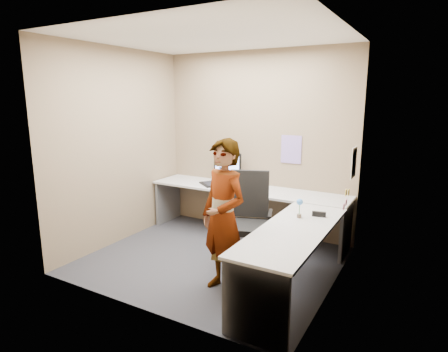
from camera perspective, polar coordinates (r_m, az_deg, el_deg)
The scene contains 21 objects.
ground at distance 4.88m, azimuth -1.89°, elevation -12.64°, with size 3.00×3.00×0.00m, color #26252A.
wall_back at distance 5.63m, azimuth 4.96°, elevation 4.96°, with size 3.00×3.00×0.00m, color #756248.
wall_right at distance 3.93m, azimuth 16.97°, elevation 1.45°, with size 2.70×2.70×0.00m, color #756248.
wall_left at distance 5.42m, azimuth -15.68°, elevation 4.29°, with size 2.70×2.70×0.00m, color #756248.
ceiling at distance 4.49m, azimuth -2.14°, elevation 20.50°, with size 3.00×3.00×0.00m, color white.
desk at distance 4.80m, azimuth 4.96°, elevation -5.59°, with size 2.98×2.58×0.73m.
paper_ream at distance 5.70m, azimuth 0.43°, elevation -0.95°, with size 0.28×0.20×0.06m, color red.
monitor at distance 5.66m, azimuth 0.52°, elevation 1.82°, with size 0.45×0.14×0.42m.
laptop at distance 5.67m, azimuth -1.46°, elevation -0.63°, with size 0.47×0.46×0.26m.
trackball_mouse at distance 5.71m, azimuth 0.11°, elevation -0.97°, with size 0.12×0.08×0.07m.
origami at distance 5.41m, azimuth -0.84°, elevation -1.65°, with size 0.10×0.10×0.06m, color white.
stapler at distance 4.30m, azimuth 14.28°, elevation -5.66°, with size 0.15×0.04×0.06m, color black.
flower at distance 4.18m, azimuth 11.44°, elevation -4.38°, with size 0.07×0.07×0.22m.
calendar_purple at distance 5.42m, azimuth 10.19°, elevation 4.01°, with size 0.30×0.01×0.40m, color #846BB7.
calendar_white at distance 4.82m, azimuth 19.18°, elevation 1.95°, with size 0.01×0.28×0.38m, color white.
sticky_note_a at distance 4.54m, azimuth 18.10°, elevation -2.42°, with size 0.01×0.07×0.07m, color #F2E059.
sticky_note_b at distance 4.62m, azimuth 18.12°, elevation -3.85°, with size 0.01×0.07×0.07m, color pink.
sticky_note_c at distance 4.51m, azimuth 17.79°, elevation -4.47°, with size 0.01×0.07×0.07m, color pink.
sticky_note_d at distance 4.69m, azimuth 18.45°, elevation -2.38°, with size 0.01×0.07×0.07m, color #F2E059.
office_chair at distance 4.60m, azimuth 3.65°, elevation -7.98°, with size 0.65×0.64×1.13m.
person at distance 3.87m, azimuth -0.10°, elevation -6.37°, with size 0.59×0.39×1.63m, color #999399.
Camera 1 is at (2.33, -3.78, 2.03)m, focal length 30.00 mm.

